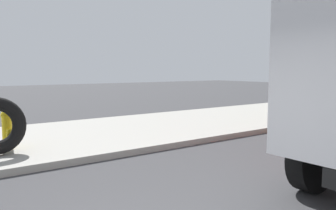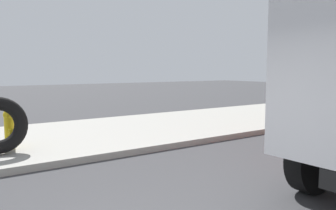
{
  "view_description": "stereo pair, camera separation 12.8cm",
  "coord_description": "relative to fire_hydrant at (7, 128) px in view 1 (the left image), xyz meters",
  "views": [
    {
      "loc": [
        -1.58,
        -2.57,
        1.95
      ],
      "look_at": [
        2.33,
        2.84,
        1.24
      ],
      "focal_mm": 36.47,
      "sensor_mm": 36.0,
      "label": 1
    },
    {
      "loc": [
        -1.47,
        -2.64,
        1.95
      ],
      "look_at": [
        2.33,
        2.84,
        1.24
      ],
      "focal_mm": 36.47,
      "sensor_mm": 36.0,
      "label": 2
    }
  ],
  "objects": [
    {
      "name": "sidewalk_curb",
      "position": [
        0.08,
        0.83,
        -0.55
      ],
      "size": [
        36.0,
        5.0,
        0.15
      ],
      "primitive_type": "cube",
      "color": "#99968E",
      "rests_on": "ground"
    },
    {
      "name": "fire_hydrant",
      "position": [
        0.0,
        0.0,
        0.0
      ],
      "size": [
        0.25,
        0.56,
        0.89
      ],
      "color": "yellow",
      "rests_on": "sidewalk_curb"
    }
  ]
}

